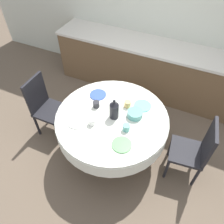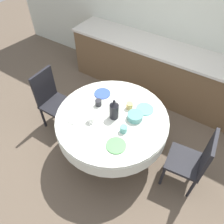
{
  "view_description": "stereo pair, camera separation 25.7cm",
  "coord_description": "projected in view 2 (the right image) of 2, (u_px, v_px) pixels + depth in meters",
  "views": [
    {
      "loc": [
        0.74,
        -1.59,
        2.69
      ],
      "look_at": [
        0.0,
        0.0,
        0.81
      ],
      "focal_mm": 35.0,
      "sensor_mm": 36.0,
      "label": 1
    },
    {
      "loc": [
        0.96,
        -1.46,
        2.69
      ],
      "look_at": [
        0.0,
        0.0,
        0.81
      ],
      "focal_mm": 35.0,
      "sensor_mm": 36.0,
      "label": 2
    }
  ],
  "objects": [
    {
      "name": "cup_far_left",
      "position": [
        98.0,
        103.0,
        2.73
      ],
      "size": [
        0.08,
        0.08,
        0.08
      ],
      "primitive_type": "cylinder",
      "color": "#28282D",
      "rests_on": "dining_table"
    },
    {
      "name": "cup_near_left",
      "position": [
        91.0,
        119.0,
        2.54
      ],
      "size": [
        0.08,
        0.08,
        0.08
      ],
      "primitive_type": "cylinder",
      "color": "white",
      "rests_on": "dining_table"
    },
    {
      "name": "cup_near_right",
      "position": [
        124.0,
        129.0,
        2.44
      ],
      "size": [
        0.08,
        0.08,
        0.08
      ],
      "primitive_type": "cylinder",
      "color": "#5BA39E",
      "rests_on": "dining_table"
    },
    {
      "name": "plate_far_left",
      "position": [
        102.0,
        94.0,
        2.9
      ],
      "size": [
        0.22,
        0.22,
        0.01
      ],
      "primitive_type": "cylinder",
      "color": "#3856AD",
      "rests_on": "dining_table"
    },
    {
      "name": "plate_far_right",
      "position": [
        145.0,
        109.0,
        2.7
      ],
      "size": [
        0.22,
        0.22,
        0.01
      ],
      "primitive_type": "cylinder",
      "color": "#60BCB7",
      "rests_on": "dining_table"
    },
    {
      "name": "plate_near_left",
      "position": [
        77.0,
        118.0,
        2.6
      ],
      "size": [
        0.22,
        0.22,
        0.01
      ],
      "primitive_type": "cylinder",
      "color": "white",
      "rests_on": "dining_table"
    },
    {
      "name": "wall_back",
      "position": [
        180.0,
        14.0,
        3.26
      ],
      "size": [
        7.0,
        0.05,
        2.6
      ],
      "color": "beige",
      "rests_on": "ground_plane"
    },
    {
      "name": "plate_near_right",
      "position": [
        116.0,
        145.0,
        2.34
      ],
      "size": [
        0.22,
        0.22,
        0.01
      ],
      "primitive_type": "cylinder",
      "color": "#5BA85B",
      "rests_on": "dining_table"
    },
    {
      "name": "fruit_bowl",
      "position": [
        135.0,
        116.0,
        2.58
      ],
      "size": [
        0.18,
        0.18,
        0.08
      ],
      "primitive_type": "cylinder",
      "color": "#569993",
      "rests_on": "dining_table"
    },
    {
      "name": "cup_far_right",
      "position": [
        129.0,
        106.0,
        2.7
      ],
      "size": [
        0.08,
        0.08,
        0.08
      ],
      "primitive_type": "cylinder",
      "color": "#DBB766",
      "rests_on": "dining_table"
    },
    {
      "name": "dining_table",
      "position": [
        112.0,
        123.0,
        2.72
      ],
      "size": [
        1.38,
        1.38,
        0.73
      ],
      "color": "brown",
      "rests_on": "ground_plane"
    },
    {
      "name": "ground_plane",
      "position": [
        112.0,
        150.0,
        3.16
      ],
      "size": [
        12.0,
        12.0,
        0.0
      ],
      "primitive_type": "plane",
      "color": "brown"
    },
    {
      "name": "coffee_carafe",
      "position": [
        114.0,
        110.0,
        2.54
      ],
      "size": [
        0.11,
        0.11,
        0.28
      ],
      "color": "black",
      "rests_on": "dining_table"
    },
    {
      "name": "chair_left",
      "position": [
        193.0,
        160.0,
        2.47
      ],
      "size": [
        0.44,
        0.44,
        0.93
      ],
      "rotation": [
        0.0,
        0.0,
        -4.6
      ],
      "color": "black",
      "rests_on": "ground_plane"
    },
    {
      "name": "kitchen_counter",
      "position": [
        161.0,
        72.0,
        3.69
      ],
      "size": [
        3.24,
        0.64,
        0.9
      ],
      "color": "brown",
      "rests_on": "ground_plane"
    },
    {
      "name": "chair_right",
      "position": [
        52.0,
        98.0,
        3.17
      ],
      "size": [
        0.41,
        0.41,
        0.93
      ],
      "rotation": [
        0.0,
        0.0,
        -1.55
      ],
      "color": "black",
      "rests_on": "ground_plane"
    }
  ]
}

